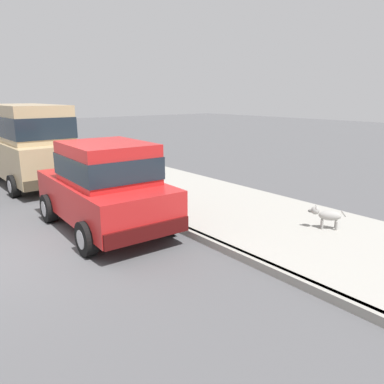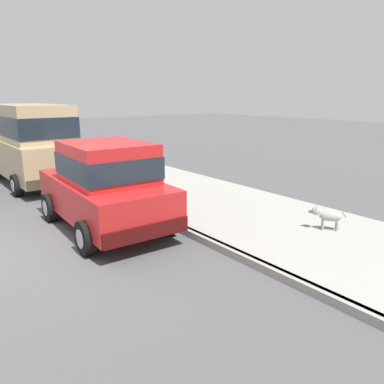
% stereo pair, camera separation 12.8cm
% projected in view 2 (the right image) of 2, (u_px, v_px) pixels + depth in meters
% --- Properties ---
extents(ground_plane, '(80.00, 80.00, 0.00)m').
position_uv_depth(ground_plane, '(6.00, 254.00, 6.73)').
color(ground_plane, '#4C4C4F').
extents(curb, '(0.16, 64.00, 0.14)m').
position_uv_depth(curb, '(155.00, 217.00, 8.61)').
color(curb, gray).
rests_on(curb, ground).
extents(sidewalk, '(3.60, 64.00, 0.14)m').
position_uv_depth(sidewalk, '(214.00, 203.00, 9.68)').
color(sidewalk, '#99968E').
rests_on(sidewalk, ground).
extents(car_red_hatchback, '(2.06, 3.86, 1.88)m').
position_uv_depth(car_red_hatchback, '(106.00, 185.00, 7.79)').
color(car_red_hatchback, red).
rests_on(car_red_hatchback, ground).
extents(car_tan_van, '(2.19, 4.93, 2.52)m').
position_uv_depth(car_tan_van, '(32.00, 140.00, 11.97)').
color(car_tan_van, tan).
rests_on(car_tan_van, ground).
extents(car_grey_hatchback, '(2.04, 3.85, 1.88)m').
position_uv_depth(car_grey_hatchback, '(1.00, 139.00, 16.07)').
color(car_grey_hatchback, slate).
rests_on(car_grey_hatchback, ground).
extents(dog_grey, '(0.50, 0.63, 0.49)m').
position_uv_depth(dog_grey, '(327.00, 216.00, 7.53)').
color(dog_grey, '#999691').
rests_on(dog_grey, sidewalk).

